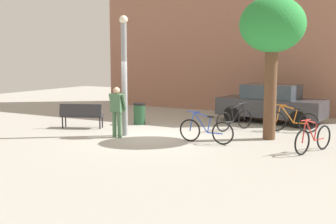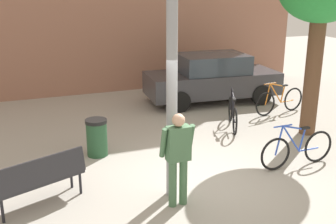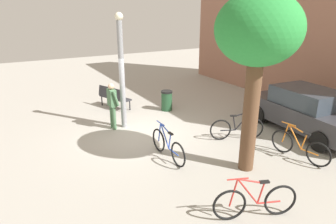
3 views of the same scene
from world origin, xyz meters
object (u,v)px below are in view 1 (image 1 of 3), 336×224
object	(u,v)px
bicycle_blue	(206,131)
bicycle_orange	(292,121)
bicycle_black	(235,120)
lamppost	(124,72)
plaza_tree	(272,28)
bicycle_red	(313,139)
parked_car_charcoal	(271,103)
park_bench	(82,114)
person_by_lamppost	(117,108)
trash_bin	(139,114)

from	to	relation	value
bicycle_blue	bicycle_orange	world-z (taller)	same
bicycle_black	lamppost	bearing A→B (deg)	-135.48
plaza_tree	bicycle_red	xyz separation A→B (m)	(1.61, -1.29, -3.15)
parked_car_charcoal	park_bench	bearing A→B (deg)	-139.74
park_bench	bicycle_blue	bearing A→B (deg)	-2.73
person_by_lamppost	parked_car_charcoal	bearing A→B (deg)	58.11
person_by_lamppost	park_bench	size ratio (longest dim) A/B	1.00
park_bench	plaza_tree	xyz separation A→B (m)	(6.70, 1.31, 2.99)
parked_car_charcoal	trash_bin	xyz separation A→B (m)	(-4.39, -3.03, -0.35)
plaza_tree	bicycle_red	distance (m)	3.77
park_bench	parked_car_charcoal	world-z (taller)	parked_car_charcoal
bicycle_blue	bicycle_black	bearing A→B (deg)	90.70
lamppost	park_bench	xyz separation A→B (m)	(-2.25, 0.43, -1.60)
parked_car_charcoal	bicycle_black	bearing A→B (deg)	-104.37
plaza_tree	bicycle_orange	size ratio (longest dim) A/B	2.52
lamppost	person_by_lamppost	world-z (taller)	lamppost
bicycle_orange	trash_bin	world-z (taller)	bicycle_orange
bicycle_orange	bicycle_red	size ratio (longest dim) A/B	1.05
person_by_lamppost	trash_bin	xyz separation A→B (m)	(-0.85, 2.67, -0.54)
bicycle_red	bicycle_black	xyz separation A→B (m)	(-3.19, 2.37, 0.00)
lamppost	bicycle_blue	xyz separation A→B (m)	(2.90, 0.18, -1.76)
bicycle_black	trash_bin	bearing A→B (deg)	-171.74
bicycle_orange	bicycle_red	xyz separation A→B (m)	(1.27, -2.99, 0.00)
park_bench	trash_bin	bearing A→B (deg)	53.52
bicycle_orange	park_bench	bearing A→B (deg)	-156.87
person_by_lamppost	park_bench	distance (m)	2.40
lamppost	plaza_tree	bearing A→B (deg)	21.36
plaza_tree	trash_bin	bearing A→B (deg)	174.25
person_by_lamppost	bicycle_blue	bearing A→B (deg)	11.10
plaza_tree	park_bench	bearing A→B (deg)	-168.93
bicycle_orange	bicycle_red	distance (m)	3.24
lamppost	bicycle_red	xyz separation A→B (m)	(6.06, 0.45, -1.76)
bicycle_blue	trash_bin	xyz separation A→B (m)	(-3.79, 2.09, 0.04)
person_by_lamppost	bicycle_black	distance (m)	4.38
bicycle_red	trash_bin	bearing A→B (deg)	165.25
plaza_tree	lamppost	bearing A→B (deg)	-158.64
lamppost	park_bench	size ratio (longest dim) A/B	2.41
lamppost	parked_car_charcoal	world-z (taller)	lamppost
bicycle_blue	bicycle_red	xyz separation A→B (m)	(3.15, 0.27, 0.00)
bicycle_orange	bicycle_black	xyz separation A→B (m)	(-1.92, -0.61, 0.00)
bicycle_blue	parked_car_charcoal	distance (m)	5.17
park_bench	bicycle_black	distance (m)	5.66
person_by_lamppost	trash_bin	size ratio (longest dim) A/B	1.98
bicycle_blue	bicycle_red	world-z (taller)	same
bicycle_black	trash_bin	distance (m)	3.80
lamppost	parked_car_charcoal	bearing A→B (deg)	56.54
bicycle_blue	trash_bin	size ratio (longest dim) A/B	2.15
lamppost	bicycle_orange	world-z (taller)	lamppost
bicycle_orange	plaza_tree	bearing A→B (deg)	-101.24
plaza_tree	trash_bin	world-z (taller)	plaza_tree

